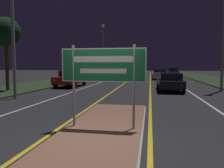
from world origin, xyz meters
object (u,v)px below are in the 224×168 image
(car_approaching_0, at_px, (71,78))
(car_approaching_1, at_px, (122,73))
(car_receding_0, at_px, (170,81))
(streetlight_left_far, at_px, (103,44))
(car_receding_2, at_px, (173,71))
(highway_sign, at_px, (103,68))
(car_approaching_2, at_px, (116,71))
(car_receding_1, at_px, (160,74))

(car_approaching_0, bearing_deg, car_approaching_1, 77.32)
(car_approaching_1, bearing_deg, car_receding_0, -69.70)
(streetlight_left_far, xyz_separation_m, car_receding_2, (12.13, 9.20, -4.67))
(streetlight_left_far, distance_m, car_receding_2, 15.92)
(streetlight_left_far, distance_m, car_approaching_0, 17.37)
(highway_sign, bearing_deg, car_approaching_0, 114.46)
(highway_sign, height_order, car_approaching_0, highway_sign)
(car_receding_0, distance_m, car_approaching_2, 30.31)
(car_approaching_1, bearing_deg, car_approaching_0, -102.68)
(highway_sign, xyz_separation_m, car_receding_1, (2.65, 24.76, -1.07))
(car_approaching_1, bearing_deg, car_approaching_2, 102.93)
(car_receding_1, bearing_deg, car_approaching_0, -124.69)
(car_approaching_1, bearing_deg, car_receding_1, -12.12)
(streetlight_left_far, distance_m, car_receding_0, 21.20)
(streetlight_left_far, height_order, car_receding_1, streetlight_left_far)
(car_approaching_0, bearing_deg, car_receding_0, -11.77)
(car_receding_0, height_order, car_receding_2, car_receding_2)
(car_receding_2, height_order, car_approaching_0, car_approaching_0)
(highway_sign, height_order, streetlight_left_far, streetlight_left_far)
(car_receding_0, height_order, car_approaching_0, car_approaching_0)
(car_receding_1, bearing_deg, car_receding_0, -89.30)
(car_receding_1, distance_m, car_approaching_2, 17.38)
(streetlight_left_far, height_order, car_receding_2, streetlight_left_far)
(car_approaching_0, bearing_deg, car_receding_2, 66.09)
(highway_sign, relative_size, streetlight_left_far, 0.29)
(streetlight_left_far, distance_m, car_approaching_2, 11.52)
(car_receding_1, distance_m, car_receding_2, 14.14)
(car_approaching_2, bearing_deg, car_receding_0, -73.17)
(car_receding_2, xyz_separation_m, car_approaching_0, (-11.49, -25.93, 0.02))
(car_receding_1, relative_size, car_approaching_2, 1.00)
(car_approaching_1, bearing_deg, streetlight_left_far, 136.52)
(car_receding_0, height_order, car_approaching_2, car_receding_0)
(streetlight_left_far, bearing_deg, car_approaching_1, -43.48)
(highway_sign, xyz_separation_m, streetlight_left_far, (-6.38, 29.36, 3.60))
(car_receding_0, bearing_deg, car_approaching_1, 110.30)
(highway_sign, height_order, car_receding_1, highway_sign)
(car_receding_2, bearing_deg, car_receding_1, -102.66)
(highway_sign, relative_size, car_approaching_0, 0.57)
(streetlight_left_far, bearing_deg, car_receding_1, -26.98)
(car_receding_1, bearing_deg, streetlight_left_far, 153.02)
(car_receding_1, height_order, car_receding_2, car_receding_2)
(car_approaching_0, xyz_separation_m, car_approaching_1, (2.99, 13.29, -0.01))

